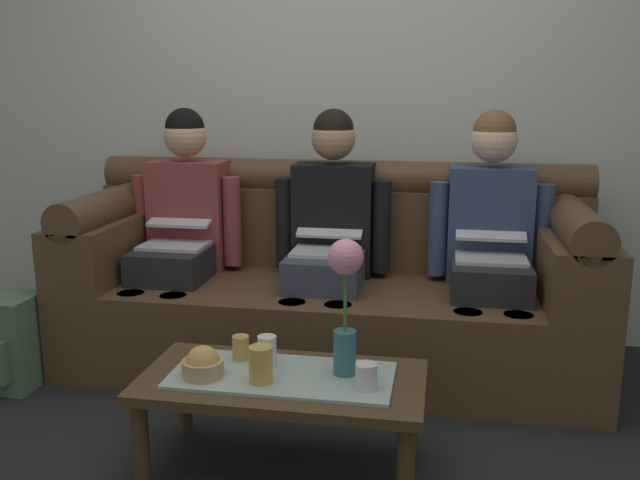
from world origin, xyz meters
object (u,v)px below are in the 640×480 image
(flower_vase, at_px, (345,292))
(cup_far_center, at_px, (241,348))
(person_right, at_px, (490,236))
(coffee_table, at_px, (282,388))
(couch, at_px, (330,289))
(cup_far_left, at_px, (261,364))
(person_left, at_px, (182,225))
(person_middle, at_px, (330,230))
(cup_near_left, at_px, (366,376))
(snack_bowl, at_px, (203,365))
(cup_near_right, at_px, (267,351))

(flower_vase, relative_size, cup_far_center, 5.39)
(person_right, bearing_deg, coffee_table, -126.73)
(person_right, xyz_separation_m, cup_far_center, (-0.91, -0.89, -0.26))
(couch, bearing_deg, cup_far_left, -92.83)
(cup_far_left, bearing_deg, coffee_table, 55.04)
(person_left, bearing_deg, person_right, 0.00)
(person_right, height_order, cup_far_left, person_right)
(flower_vase, bearing_deg, cup_far_left, -156.29)
(person_left, height_order, person_middle, same)
(flower_vase, relative_size, cup_near_left, 5.53)
(flower_vase, xyz_separation_m, cup_near_left, (0.09, -0.11, -0.25))
(person_middle, distance_m, cup_far_center, 0.94)
(snack_bowl, xyz_separation_m, cup_near_left, (0.56, 0.00, 0.00))
(flower_vase, bearing_deg, cup_near_left, -50.78)
(couch, height_order, person_middle, person_middle)
(flower_vase, distance_m, cup_far_left, 0.37)
(person_left, xyz_separation_m, cup_far_left, (0.69, -1.07, -0.24))
(person_middle, xyz_separation_m, cup_near_left, (0.30, -1.06, -0.26))
(person_left, bearing_deg, coffee_table, -53.27)
(couch, xyz_separation_m, flower_vase, (0.21, -0.95, 0.28))
(person_right, bearing_deg, cup_near_right, -130.70)
(coffee_table, xyz_separation_m, snack_bowl, (-0.26, -0.07, 0.09))
(cup_near_left, bearing_deg, coffee_table, 167.63)
(snack_bowl, height_order, cup_near_left, snack_bowl)
(cup_far_left, bearing_deg, cup_near_right, 95.76)
(person_left, xyz_separation_m, coffee_table, (0.74, -0.99, -0.36))
(couch, relative_size, flower_vase, 5.19)
(flower_vase, distance_m, cup_near_right, 0.36)
(couch, xyz_separation_m, cup_far_center, (-0.18, -0.89, 0.03))
(person_left, relative_size, cup_near_right, 11.01)
(coffee_table, height_order, cup_near_left, cup_near_left)
(couch, bearing_deg, person_right, -0.36)
(coffee_table, xyz_separation_m, flower_vase, (0.21, 0.04, 0.35))
(person_right, xyz_separation_m, cup_near_left, (-0.44, -1.05, -0.26))
(person_left, distance_m, cup_far_center, 1.08)
(couch, relative_size, person_middle, 2.00)
(person_middle, height_order, cup_far_center, person_middle)
(person_middle, relative_size, cup_near_left, 14.33)
(person_right, distance_m, cup_near_right, 1.26)
(cup_far_center, bearing_deg, person_left, 122.34)
(person_right, bearing_deg, snack_bowl, -133.37)
(coffee_table, xyz_separation_m, cup_far_center, (-0.18, 0.10, 0.10))
(coffee_table, relative_size, cup_near_left, 11.43)
(cup_near_right, bearing_deg, couch, 85.99)
(cup_near_right, distance_m, cup_far_left, 0.13)
(cup_far_center, bearing_deg, flower_vase, -8.91)
(person_middle, distance_m, coffee_table, 1.05)
(snack_bowl, bearing_deg, cup_far_center, 63.54)
(person_middle, relative_size, snack_bowl, 8.59)
(snack_bowl, xyz_separation_m, cup_far_center, (0.08, 0.17, 0.00))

